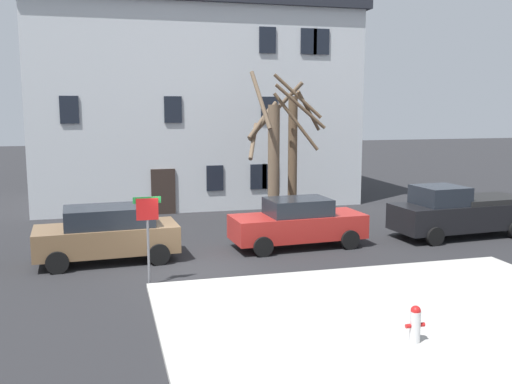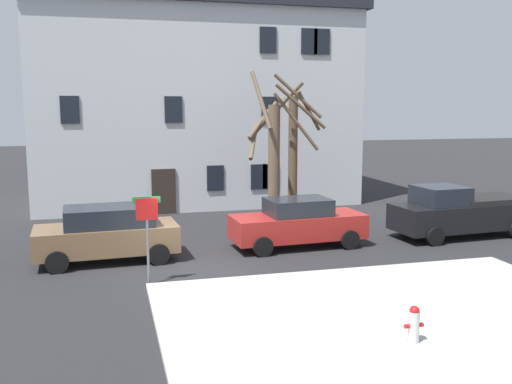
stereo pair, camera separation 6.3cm
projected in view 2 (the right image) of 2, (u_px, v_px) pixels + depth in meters
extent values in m
plane|color=#262628|center=(192.00, 272.00, 17.20)|extent=(120.00, 120.00, 0.00)
cube|color=#B7B5AD|center=(397.00, 318.00, 13.30)|extent=(11.04, 7.86, 0.12)
cube|color=silver|center=(194.00, 109.00, 29.93)|extent=(15.81, 7.70, 9.60)
cube|color=#2D231E|center=(164.00, 192.00, 26.25)|extent=(1.10, 0.12, 2.10)
cube|color=black|center=(215.00, 178.00, 26.78)|extent=(0.80, 0.08, 1.20)
cube|color=black|center=(259.00, 177.00, 27.32)|extent=(0.80, 0.08, 1.20)
cube|color=black|center=(271.00, 176.00, 27.46)|extent=(0.80, 0.08, 1.20)
cube|color=black|center=(70.00, 110.00, 24.70)|extent=(0.80, 0.08, 1.20)
cube|color=black|center=(173.00, 110.00, 25.83)|extent=(0.80, 0.08, 1.20)
cube|color=black|center=(270.00, 109.00, 26.97)|extent=(0.80, 0.08, 1.20)
cube|color=black|center=(268.00, 40.00, 26.47)|extent=(0.80, 0.08, 1.20)
cube|color=black|center=(309.00, 41.00, 26.98)|extent=(0.80, 0.08, 1.20)
cube|color=black|center=(322.00, 42.00, 27.14)|extent=(0.80, 0.08, 1.20)
cylinder|color=brown|center=(274.00, 165.00, 23.68)|extent=(0.49, 0.49, 5.02)
cylinder|color=brown|center=(263.00, 121.00, 23.95)|extent=(1.48, 0.78, 1.67)
cylinder|color=brown|center=(254.00, 141.00, 23.64)|extent=(0.85, 1.75, 1.47)
cylinder|color=brown|center=(260.00, 123.00, 23.86)|extent=(1.35, 1.08, 1.34)
cylinder|color=brown|center=(280.00, 106.00, 24.22)|extent=(1.82, 1.23, 2.05)
cylinder|color=brown|center=(261.00, 100.00, 22.92)|extent=(0.63, 1.45, 2.36)
cylinder|color=brown|center=(293.00, 161.00, 23.99)|extent=(0.39, 0.39, 5.37)
cylinder|color=brown|center=(309.00, 111.00, 23.20)|extent=(1.40, 1.09, 1.65)
cylinder|color=brown|center=(298.00, 96.00, 22.66)|extent=(1.99, 0.38, 1.78)
cylinder|color=brown|center=(301.00, 107.00, 22.67)|extent=(2.15, 0.19, 1.81)
cylinder|color=brown|center=(296.00, 122.00, 22.87)|extent=(1.88, 0.47, 2.34)
cube|color=brown|center=(107.00, 239.00, 18.27)|extent=(4.56, 2.14, 0.84)
cube|color=#1E232B|center=(109.00, 216.00, 18.18)|extent=(2.86, 1.82, 0.62)
cylinder|color=black|center=(57.00, 262.00, 16.97)|extent=(0.69, 0.26, 0.68)
cylinder|color=black|center=(58.00, 248.00, 18.75)|extent=(0.69, 0.26, 0.68)
cylinder|color=black|center=(159.00, 254.00, 17.90)|extent=(0.69, 0.26, 0.68)
cylinder|color=black|center=(151.00, 241.00, 19.68)|extent=(0.69, 0.26, 0.68)
cube|color=#AD231E|center=(298.00, 226.00, 20.14)|extent=(4.81, 2.05, 0.84)
cube|color=#1E232B|center=(298.00, 207.00, 20.03)|extent=(2.25, 1.69, 0.58)
cylinder|color=black|center=(263.00, 247.00, 18.87)|extent=(0.69, 0.26, 0.68)
cylinder|color=black|center=(247.00, 235.00, 20.55)|extent=(0.69, 0.26, 0.68)
cylinder|color=black|center=(350.00, 240.00, 19.85)|extent=(0.69, 0.26, 0.68)
cylinder|color=black|center=(328.00, 229.00, 21.53)|extent=(0.69, 0.26, 0.68)
cube|color=black|center=(460.00, 216.00, 21.74)|extent=(5.44, 2.28, 0.97)
cube|color=#1E232B|center=(440.00, 195.00, 21.31)|extent=(1.81, 1.81, 0.70)
cube|color=black|center=(486.00, 199.00, 22.02)|extent=(2.89, 2.03, 0.20)
cylinder|color=black|center=(435.00, 236.00, 20.34)|extent=(0.69, 0.26, 0.68)
cylinder|color=black|center=(405.00, 226.00, 22.14)|extent=(0.69, 0.26, 0.68)
cylinder|color=black|center=(481.00, 220.00, 23.28)|extent=(0.69, 0.26, 0.68)
cylinder|color=silver|center=(414.00, 327.00, 11.71)|extent=(0.22, 0.22, 0.66)
sphere|color=red|center=(415.00, 311.00, 11.66)|extent=(0.21, 0.21, 0.21)
cylinder|color=red|center=(407.00, 326.00, 11.67)|extent=(0.10, 0.09, 0.09)
cylinder|color=red|center=(421.00, 325.00, 11.75)|extent=(0.10, 0.09, 0.09)
cylinder|color=slate|center=(148.00, 242.00, 15.74)|extent=(0.07, 0.07, 2.46)
cube|color=red|center=(147.00, 209.00, 15.58)|extent=(0.60, 0.03, 0.60)
cube|color=#1E8C38|center=(146.00, 200.00, 15.58)|extent=(0.76, 0.02, 0.18)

